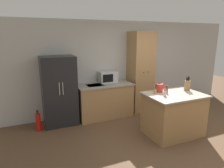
% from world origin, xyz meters
% --- Properties ---
extents(ground_plane, '(14.00, 14.00, 0.00)m').
position_xyz_m(ground_plane, '(0.00, 0.00, 0.00)').
color(ground_plane, brown).
extents(wall_back, '(7.20, 0.06, 2.60)m').
position_xyz_m(wall_back, '(0.00, 2.33, 1.30)').
color(wall_back, '#B2B2AD').
rests_on(wall_back, ground_plane).
extents(refrigerator, '(0.81, 0.65, 1.72)m').
position_xyz_m(refrigerator, '(-2.12, 1.99, 0.86)').
color(refrigerator, black).
rests_on(refrigerator, ground_plane).
extents(back_counter, '(1.51, 0.71, 0.92)m').
position_xyz_m(back_counter, '(-0.92, 1.96, 0.46)').
color(back_counter, '#9E7547').
rests_on(back_counter, ground_plane).
extents(pantry_cabinet, '(0.64, 0.59, 2.31)m').
position_xyz_m(pantry_cabinet, '(0.23, 2.01, 1.15)').
color(pantry_cabinet, '#9E7547').
rests_on(pantry_cabinet, ground_plane).
extents(kitchen_island, '(1.25, 0.91, 0.95)m').
position_xyz_m(kitchen_island, '(0.11, 0.39, 0.48)').
color(kitchen_island, '#9E7547').
rests_on(kitchen_island, ground_plane).
extents(microwave, '(0.49, 0.33, 0.30)m').
position_xyz_m(microwave, '(-0.76, 2.12, 1.07)').
color(microwave, '#B2B5B7').
rests_on(microwave, back_counter).
extents(knife_block, '(0.12, 0.06, 0.34)m').
position_xyz_m(knife_block, '(0.56, 0.50, 1.08)').
color(knife_block, '#9E7547').
rests_on(knife_block, kitchen_island).
extents(spice_bottle_tall_dark, '(0.04, 0.04, 0.09)m').
position_xyz_m(spice_bottle_tall_dark, '(-0.27, 0.56, 0.99)').
color(spice_bottle_tall_dark, gold).
rests_on(spice_bottle_tall_dark, kitchen_island).
extents(spice_bottle_short_red, '(0.05, 0.05, 0.18)m').
position_xyz_m(spice_bottle_short_red, '(-0.00, 0.53, 1.03)').
color(spice_bottle_short_red, '#563319').
rests_on(spice_bottle_short_red, kitchen_island).
extents(spice_bottle_amber_oil, '(0.06, 0.06, 0.15)m').
position_xyz_m(spice_bottle_amber_oil, '(-0.19, 0.35, 1.02)').
color(spice_bottle_amber_oil, beige).
rests_on(spice_bottle_amber_oil, kitchen_island).
extents(kettle, '(0.17, 0.17, 0.21)m').
position_xyz_m(kettle, '(-0.11, 0.67, 1.04)').
color(kettle, '#B72D28').
rests_on(kettle, kitchen_island).
extents(fire_extinguisher, '(0.11, 0.11, 0.51)m').
position_xyz_m(fire_extinguisher, '(-2.68, 1.76, 0.23)').
color(fire_extinguisher, red).
rests_on(fire_extinguisher, ground_plane).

